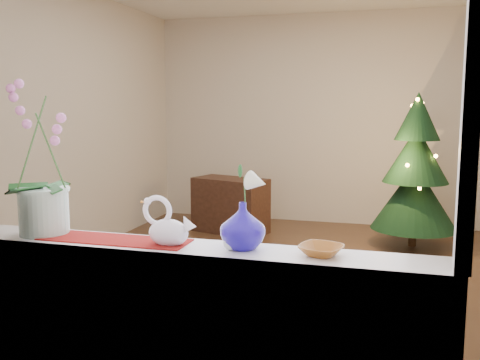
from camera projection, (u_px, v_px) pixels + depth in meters
The scene contains 16 objects.
ground at pixel (290, 280), 4.71m from camera, with size 5.00×5.00×0.00m, color #3A2417.
wall_back at pixel (327, 120), 6.91m from camera, with size 4.50×0.10×2.70m, color beige.
wall_front at pixel (180, 150), 2.14m from camera, with size 4.50×0.10×2.70m, color beige.
wall_left at pixel (61, 124), 5.13m from camera, with size 0.10×5.00×2.70m, color beige.
window_apron at pixel (186, 359), 2.31m from camera, with size 2.20×0.08×0.88m, color white.
windowsill at pixel (193, 251), 2.33m from camera, with size 2.20×0.26×0.04m, color white.
window_frame at pixel (181, 62), 2.12m from camera, with size 2.22×0.06×1.60m, color white, non-canonical shape.
runner at pixel (114, 240), 2.43m from camera, with size 0.70×0.20×0.01m, color maroon.
orchid_pot at pixel (41, 158), 2.50m from camera, with size 0.25×0.25×0.73m, color silver, non-canonical shape.
swan at pixel (168, 222), 2.32m from camera, with size 0.24×0.11×0.21m, color silver, non-canonical shape.
blue_vase at pixel (243, 222), 2.27m from camera, with size 0.22×0.22×0.23m, color #110670.
lily at pixel (243, 175), 2.24m from camera, with size 0.13×0.07×0.17m, color beige, non-canonical shape.
paperweight at pixel (231, 242), 2.26m from camera, with size 0.07×0.07×0.07m, color silver.
amber_dish at pixel (321, 251), 2.18m from camera, with size 0.15×0.15×0.04m, color #92541D.
xmas_tree at pixel (415, 170), 5.76m from camera, with size 0.92×0.92×1.68m, color black, non-canonical shape.
side_table at pixel (230, 205), 6.49m from camera, with size 0.88×0.44×0.66m, color black.
Camera 1 is at (0.82, -4.49, 1.52)m, focal length 40.00 mm.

